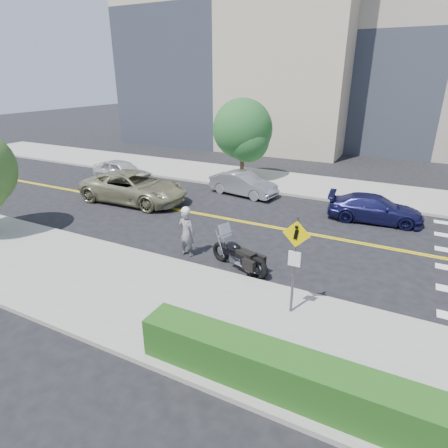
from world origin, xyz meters
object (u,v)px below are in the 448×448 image
motorcyclist (187,232)px  parked_car_blue (375,209)px  pedestrian_sign (295,257)px  suv (134,187)px  parked_car_silver (243,184)px  motorcycle (239,250)px  parked_car_white (122,171)px

motorcyclist → parked_car_blue: (6.11, 7.30, -0.37)m
pedestrian_sign → suv: bearing=150.1°
parked_car_silver → motorcyclist: bearing=-161.9°
motorcycle → suv: 9.63m
pedestrian_sign → parked_car_silver: (-6.20, 10.31, -1.29)m
pedestrian_sign → parked_car_silver: size_ratio=0.73×
pedestrian_sign → parked_car_white: size_ratio=0.71×
pedestrian_sign → motorcyclist: bearing=157.6°
motorcycle → suv: size_ratio=0.43×
motorcycle → parked_car_silver: bearing=131.8°
parked_car_white → parked_car_blue: 15.80m
motorcyclist → motorcycle: 2.32m
parked_car_silver → parked_car_blue: 7.50m
parked_car_white → parked_car_silver: parked_car_white is taller
motorcycle → parked_car_silver: (-3.62, 8.40, -0.11)m
motorcyclist → suv: size_ratio=0.34×
parked_car_blue → parked_car_white: bearing=84.0°
parked_car_white → parked_car_silver: size_ratio=1.04×
suv → parked_car_silver: 6.27m
motorcyclist → parked_car_blue: size_ratio=0.46×
motorcyclist → suv: (-6.22, 4.38, -0.17)m
pedestrian_sign → motorcyclist: pedestrian_sign is taller
suv → parked_car_silver: (4.90, 3.91, -0.17)m
suv → parked_car_white: suv is taller
parked_car_silver → parked_car_blue: parked_car_silver is taller
motorcycle → parked_car_white: (-11.98, 7.40, -0.06)m
parked_car_blue → motorcycle: bearing=146.8°
motorcycle → parked_car_blue: size_ratio=0.59×
motorcyclist → motorcycle: bearing=179.4°
motorcycle → suv: suv is taller
motorcyclist → parked_car_blue: 9.53m
suv → parked_car_blue: bearing=-78.7°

